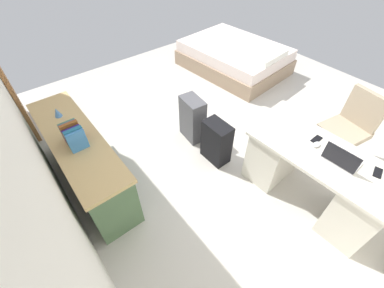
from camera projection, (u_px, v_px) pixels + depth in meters
The scene contains 14 objects.
ground_plane at pixel (227, 128), 3.82m from camera, with size 5.90×5.90×0.00m, color beige.
wall_back at pixel (5, 115), 1.77m from camera, with size 4.90×0.10×2.84m, color white.
desk at pixel (313, 176), 2.70m from camera, with size 1.47×0.72×0.72m.
office_chair at pixel (346, 132), 3.13m from camera, with size 0.53×0.53×0.94m.
credenza at pixel (84, 160), 2.88m from camera, with size 1.80×0.48×0.72m.
bed at pixel (234, 57), 4.92m from camera, with size 2.01×1.55×0.58m.
suitcase_black at pixel (216, 142), 3.19m from camera, with size 0.36×0.22×0.57m, color black.
suitcase_spare_grey at pixel (193, 119), 3.47m from camera, with size 0.36×0.22×0.63m, color #4C4C51.
laptop at pixel (341, 159), 2.35m from camera, with size 0.32×0.23×0.21m.
computer_mouse at pixel (317, 145), 2.53m from camera, with size 0.06×0.10×0.03m, color white.
cell_phone_near_laptop at pixel (378, 173), 2.29m from camera, with size 0.07×0.14×0.01m, color black.
cell_phone_by_mouse at pixel (317, 139), 2.60m from camera, with size 0.07×0.14×0.01m, color black.
book_row at pixel (73, 135), 2.49m from camera, with size 0.27×0.17×0.23m.
figurine_small at pixel (57, 112), 2.83m from camera, with size 0.08×0.08×0.11m, color #4C7FBF.
Camera 1 is at (-1.92, 2.21, 2.53)m, focal length 23.73 mm.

